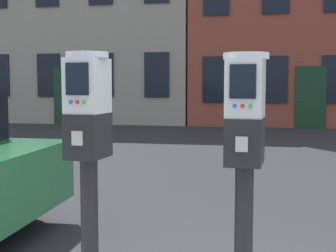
{
  "coord_description": "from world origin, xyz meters",
  "views": [
    {
      "loc": [
        0.16,
        -2.5,
        1.5
      ],
      "look_at": [
        -0.32,
        -0.08,
        1.28
      ],
      "focal_mm": 51.7,
      "sensor_mm": 36.0,
      "label": 1
    }
  ],
  "objects": [
    {
      "name": "townhouse_green_painted",
      "position": [
        -6.66,
        17.41,
        4.97
      ],
      "size": [
        8.25,
        6.12,
        9.93
      ],
      "color": "#9E9384",
      "rests_on": "ground_plane"
    },
    {
      "name": "parking_meter_twin_adjacent",
      "position": [
        0.08,
        -0.18,
        1.18
      ],
      "size": [
        0.23,
        0.26,
        1.51
      ],
      "rotation": [
        0.0,
        0.0,
        -1.65
      ],
      "color": "black",
      "rests_on": "sidewalk_slab"
    },
    {
      "name": "parking_meter_near_kerb",
      "position": [
        -0.71,
        -0.18,
        1.19
      ],
      "size": [
        0.23,
        0.26,
        1.52
      ],
      "rotation": [
        0.0,
        0.0,
        -1.65
      ],
      "color": "black",
      "rests_on": "sidewalk_slab"
    }
  ]
}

